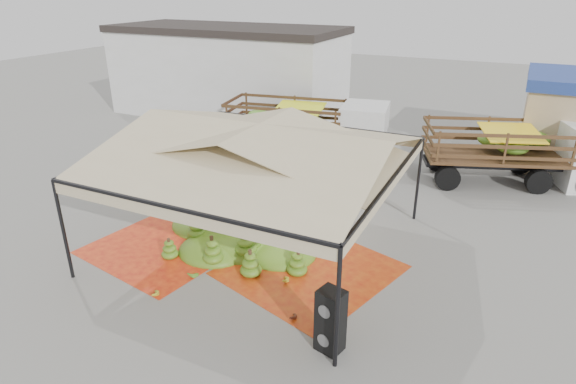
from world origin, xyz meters
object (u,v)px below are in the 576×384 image
at_px(vendor, 378,177).
at_px(truck_right, 526,147).
at_px(truck_left, 313,122).
at_px(banana_heap, 242,223).
at_px(speaker_stack, 331,321).

distance_m(vendor, truck_right, 6.51).
xyz_separation_m(vendor, truck_left, (-4.33, 3.66, 0.74)).
relative_size(banana_heap, truck_left, 0.73).
relative_size(vendor, truck_right, 0.22).
bearing_deg(vendor, truck_left, -35.92).
bearing_deg(banana_heap, speaker_stack, -38.75).
distance_m(speaker_stack, truck_right, 13.44).
bearing_deg(truck_left, banana_heap, -91.03).
height_order(speaker_stack, truck_right, truck_right).
bearing_deg(truck_left, truck_right, -6.70).
xyz_separation_m(banana_heap, speaker_stack, (4.44, -3.56, 0.17)).
xyz_separation_m(speaker_stack, truck_right, (3.56, 12.94, 0.78)).
bearing_deg(truck_right, banana_heap, -150.47).
distance_m(vendor, truck_left, 5.72).
relative_size(vendor, truck_left, 0.22).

